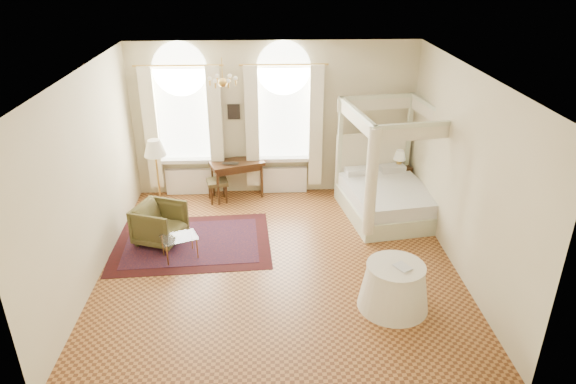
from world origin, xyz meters
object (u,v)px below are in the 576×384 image
at_px(stool, 217,184).
at_px(side_table, 394,286).
at_px(writing_desk, 237,167).
at_px(armchair, 160,224).
at_px(floor_lamp, 155,152).
at_px(canopy_bed, 389,192).
at_px(nightstand, 398,180).
at_px(coffee_table, 179,239).

distance_m(stool, side_table, 4.78).
relative_size(writing_desk, armchair, 1.52).
bearing_deg(floor_lamp, canopy_bed, -1.19).
bearing_deg(stool, nightstand, 2.68).
distance_m(armchair, coffee_table, 0.73).
bearing_deg(floor_lamp, coffee_table, -68.94).
bearing_deg(floor_lamp, side_table, -37.30).
xyz_separation_m(writing_desk, coffee_table, (-0.90, -2.44, -0.34)).
height_order(canopy_bed, writing_desk, canopy_bed).
xyz_separation_m(stool, floor_lamp, (-1.07, -0.72, 1.01)).
xyz_separation_m(nightstand, armchair, (-4.86, -1.85, 0.04)).
bearing_deg(writing_desk, coffee_table, -110.32).
relative_size(writing_desk, floor_lamp, 0.75).
bearing_deg(stool, canopy_bed, -13.12).
relative_size(canopy_bed, writing_desk, 1.88).
height_order(coffee_table, side_table, side_table).
bearing_deg(writing_desk, canopy_bed, -17.98).
xyz_separation_m(armchair, floor_lamp, (-0.15, 0.95, 1.04)).
relative_size(writing_desk, side_table, 1.16).
relative_size(nightstand, coffee_table, 0.92).
relative_size(stool, coffee_table, 0.70).
distance_m(coffee_table, floor_lamp, 1.94).
distance_m(nightstand, armchair, 5.21).
relative_size(coffee_table, side_table, 0.67).
bearing_deg(writing_desk, nightstand, 0.00).
height_order(floor_lamp, side_table, floor_lamp).
height_order(armchair, floor_lamp, floor_lamp).
distance_m(canopy_bed, writing_desk, 3.25).
distance_m(stool, coffee_table, 2.30).
bearing_deg(armchair, coffee_table, -123.13).
bearing_deg(armchair, floor_lamp, 29.07).
relative_size(armchair, coffee_table, 1.13).
height_order(canopy_bed, coffee_table, canopy_bed).
bearing_deg(side_table, writing_desk, 122.45).
xyz_separation_m(writing_desk, floor_lamp, (-1.49, -0.91, 0.70)).
xyz_separation_m(coffee_table, floor_lamp, (-0.59, 1.53, 1.04)).
xyz_separation_m(canopy_bed, coffee_table, (-3.99, -1.43, -0.14)).
distance_m(canopy_bed, nightstand, 1.11).
distance_m(nightstand, stool, 3.95).
distance_m(floor_lamp, side_table, 5.15).
relative_size(nightstand, side_table, 0.62).
bearing_deg(coffee_table, armchair, 126.92).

